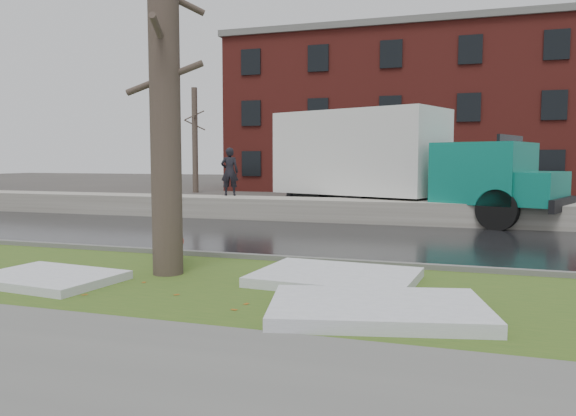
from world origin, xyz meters
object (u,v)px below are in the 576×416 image
(fire_hydrant, at_px, (173,240))
(box_truck, at_px, (389,161))
(worker, at_px, (230,172))
(tree, at_px, (165,82))

(fire_hydrant, height_order, box_truck, box_truck)
(fire_hydrant, bearing_deg, box_truck, 56.53)
(worker, bearing_deg, box_truck, 173.47)
(tree, bearing_deg, box_truck, 78.00)
(fire_hydrant, distance_m, worker, 9.65)
(tree, xyz_separation_m, worker, (-3.29, 10.17, -1.80))
(fire_hydrant, distance_m, tree, 3.15)
(tree, height_order, box_truck, tree)
(fire_hydrant, relative_size, worker, 0.47)
(fire_hydrant, bearing_deg, worker, 89.28)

